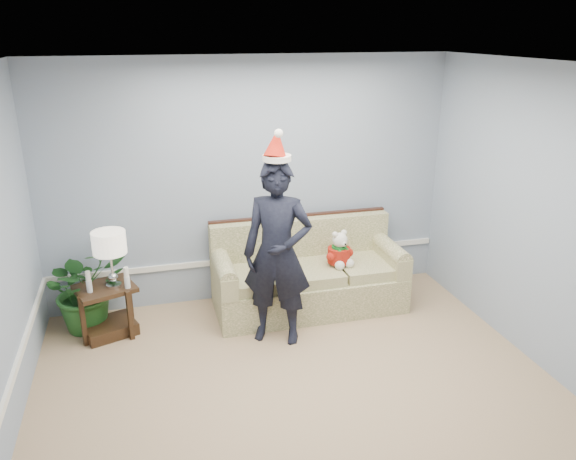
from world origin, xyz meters
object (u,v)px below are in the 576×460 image
(sofa, at_px, (307,277))
(table_lamp, at_px, (109,245))
(side_table, at_px, (108,315))
(teddy_bear, at_px, (339,253))
(man, at_px, (278,254))
(houseplant, at_px, (86,288))

(sofa, bearing_deg, table_lamp, -176.52)
(side_table, height_order, teddy_bear, teddy_bear)
(table_lamp, relative_size, man, 0.32)
(man, bearing_deg, side_table, -173.48)
(sofa, height_order, side_table, sofa)
(houseplant, relative_size, teddy_bear, 2.24)
(table_lamp, height_order, man, man)
(sofa, relative_size, teddy_bear, 5.09)
(houseplant, height_order, teddy_bear, same)
(sofa, distance_m, teddy_bear, 0.47)
(houseplant, xyz_separation_m, man, (1.84, -0.72, 0.46))
(sofa, bearing_deg, man, -128.12)
(teddy_bear, bearing_deg, sofa, 139.68)
(side_table, bearing_deg, teddy_bear, -1.40)
(side_table, height_order, table_lamp, table_lamp)
(sofa, xyz_separation_m, teddy_bear, (0.32, -0.15, 0.31))
(sofa, xyz_separation_m, houseplant, (-2.33, 0.10, 0.11))
(sofa, height_order, teddy_bear, sofa)
(side_table, xyz_separation_m, table_lamp, (0.09, -0.02, 0.77))
(sofa, distance_m, man, 0.97)
(houseplant, bearing_deg, side_table, -43.51)
(houseplant, distance_m, teddy_bear, 2.67)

